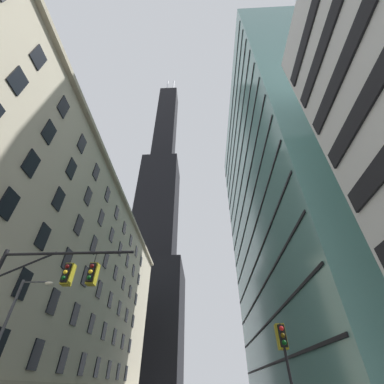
{
  "coord_description": "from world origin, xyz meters",
  "views": [
    {
      "loc": [
        3.28,
        -6.22,
        1.66
      ],
      "look_at": [
        1.86,
        25.58,
        27.09
      ],
      "focal_mm": 23.23,
      "sensor_mm": 36.0,
      "label": 1
    }
  ],
  "objects": [
    {
      "name": "station_building",
      "position": [
        -19.84,
        26.89,
        14.78
      ],
      "size": [
        18.35,
        65.79,
        29.6
      ],
      "color": "#B2A88E",
      "rests_on": "ground"
    },
    {
      "name": "dark_skyscraper",
      "position": [
        -17.88,
        92.07,
        57.82
      ],
      "size": [
        26.38,
        26.38,
        193.61
      ],
      "color": "black",
      "rests_on": "ground"
    },
    {
      "name": "glass_office_midrise",
      "position": [
        18.26,
        29.51,
        28.41
      ],
      "size": [
        14.63,
        41.39,
        56.83
      ],
      "color": "slate",
      "rests_on": "ground"
    },
    {
      "name": "traffic_signal_mast",
      "position": [
        -4.32,
        5.45,
        5.26
      ],
      "size": [
        6.9,
        0.63,
        7.25
      ],
      "color": "black",
      "rests_on": "sidewalk_left"
    },
    {
      "name": "traffic_light_near_right",
      "position": [
        6.82,
        7.01,
        3.34
      ],
      "size": [
        0.4,
        0.63,
        3.96
      ],
      "color": "black",
      "rests_on": "sidewalk_right"
    },
    {
      "name": "street_lamppost",
      "position": [
        -8.69,
        10.3,
        4.56
      ],
      "size": [
        2.23,
        0.32,
        7.4
      ],
      "color": "#47474C",
      "rests_on": "sidewalk_left"
    }
  ]
}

